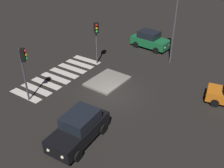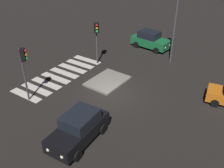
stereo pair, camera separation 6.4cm
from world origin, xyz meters
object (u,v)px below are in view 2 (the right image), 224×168
Objects in this scene: car_green at (150,40)px; street_lamp at (177,6)px; traffic_island at (108,81)px; traffic_light_south at (97,33)px; traffic_light_east at (24,62)px; car_black at (79,128)px.

street_lamp reaches higher than car_green.
traffic_light_south is (-2.43, -2.90, 3.14)m from traffic_island.
traffic_light_east is at bearing -27.71° from street_lamp.
traffic_island is at bearing 1.91° from traffic_light_south.
traffic_light_south is at bearing -53.47° from street_lamp.
traffic_light_south is at bearing -152.40° from car_black.
street_lamp is at bearing 155.87° from traffic_island.
traffic_island is at bearing -81.61° from car_green.
street_lamp is (-6.84, 3.07, 5.64)m from traffic_island.
street_lamp reaches higher than traffic_light_east.
car_green is 0.53× the size of street_lamp.
street_lamp is at bearing -27.42° from car_green.
street_lamp is (-4.42, 5.96, 2.50)m from traffic_light_south.
traffic_light_east reaches higher than car_green.
traffic_light_east is (14.79, -3.14, 2.37)m from car_green.
street_lamp reaches higher than traffic_light_south.
car_green is 1.00× the size of car_black.
traffic_light_east is 14.35m from street_lamp.
traffic_light_east is (8.10, -0.61, 0.08)m from traffic_light_south.
traffic_light_east is 0.51× the size of street_lamp.
traffic_light_east reaches higher than traffic_island.
car_green is 6.32m from street_lamp.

